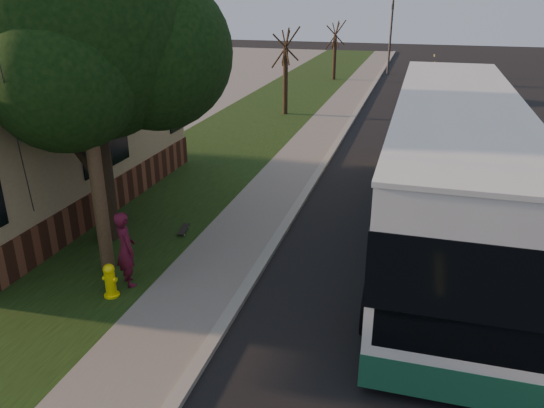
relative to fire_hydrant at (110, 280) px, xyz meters
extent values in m
plane|color=black|center=(2.60, 0.00, -0.43)|extent=(120.00, 120.00, 0.00)
cube|color=black|center=(6.60, 10.00, -0.43)|extent=(8.00, 80.00, 0.01)
cube|color=gray|center=(2.60, 10.00, -0.37)|extent=(0.25, 80.00, 0.12)
cube|color=slate|center=(1.60, 10.00, -0.39)|extent=(2.00, 80.00, 0.08)
cube|color=black|center=(-1.90, 10.00, -0.40)|extent=(5.00, 80.00, 0.07)
cylinder|color=#FFEC0D|center=(0.00, 0.00, -0.09)|extent=(0.22, 0.22, 0.55)
sphere|color=#FFEC0D|center=(0.00, 0.00, 0.26)|extent=(0.24, 0.24, 0.24)
cylinder|color=#FFEC0D|center=(0.00, 0.00, 0.04)|extent=(0.30, 0.10, 0.10)
cylinder|color=#FFEC0D|center=(0.00, 0.00, 0.04)|extent=(0.10, 0.18, 0.10)
cylinder|color=#FFEC0D|center=(0.00, 0.00, -0.34)|extent=(0.32, 0.32, 0.04)
cylinder|color=#473321|center=(-0.70, 1.00, 4.14)|extent=(0.30, 0.30, 9.00)
cylinder|color=#2D2D30|center=(-1.60, -0.10, 3.37)|extent=(2.52, 3.21, 7.60)
cylinder|color=black|center=(-1.60, 2.50, 1.64)|extent=(0.56, 0.56, 4.00)
sphere|color=black|center=(-1.60, 2.50, 4.84)|extent=(5.20, 5.20, 5.20)
sphere|color=black|center=(-0.20, 3.10, 4.24)|extent=(3.60, 3.60, 3.60)
sphere|color=black|center=(-2.80, 2.10, 4.54)|extent=(3.80, 3.80, 3.80)
sphere|color=black|center=(-1.30, 1.20, 3.94)|extent=(3.20, 3.20, 3.20)
sphere|color=black|center=(-2.20, 3.90, 5.24)|extent=(3.40, 3.40, 3.40)
cylinder|color=black|center=(-0.90, 18.00, 1.29)|extent=(0.24, 0.24, 3.30)
cylinder|color=black|center=(-0.90, 18.00, 2.94)|extent=(1.38, 0.57, 2.01)
cylinder|color=black|center=(-0.90, 18.00, 2.94)|extent=(0.74, 1.21, 1.58)
cylinder|color=black|center=(-0.90, 18.00, 2.94)|extent=(0.65, 1.05, 1.95)
cylinder|color=black|center=(-0.90, 18.00, 2.94)|extent=(1.28, 0.53, 1.33)
cylinder|color=black|center=(-0.90, 18.00, 2.94)|extent=(0.75, 1.21, 1.70)
cylinder|color=black|center=(-0.40, 30.00, 1.15)|extent=(0.24, 0.24, 3.03)
cylinder|color=black|center=(-0.40, 30.00, 2.66)|extent=(1.38, 0.57, 2.01)
cylinder|color=black|center=(-0.40, 30.00, 2.66)|extent=(0.74, 1.21, 1.58)
cylinder|color=black|center=(-0.40, 30.00, 2.66)|extent=(0.65, 1.05, 1.95)
cylinder|color=black|center=(-0.40, 30.00, 2.66)|extent=(1.28, 0.53, 1.33)
cylinder|color=black|center=(-0.40, 30.00, 2.66)|extent=(0.75, 1.21, 1.70)
cylinder|color=#2D2D30|center=(3.10, 34.00, 2.32)|extent=(0.16, 0.16, 5.50)
imported|color=black|center=(3.10, 34.00, 4.07)|extent=(0.18, 0.22, 1.10)
cube|color=silver|center=(6.69, 5.18, 1.62)|extent=(2.78, 13.33, 3.00)
cube|color=#185538|center=(6.69, 5.18, 0.07)|extent=(2.80, 13.35, 0.61)
cube|color=black|center=(6.69, 5.18, 1.85)|extent=(2.82, 13.37, 1.22)
cube|color=black|center=(6.69, -1.45, 1.46)|extent=(2.48, 0.06, 1.78)
cube|color=yellow|center=(6.69, -1.44, 2.96)|extent=(1.78, 0.06, 0.39)
cube|color=#FFF2CC|center=(5.85, -1.46, 0.18)|extent=(0.28, 0.04, 0.17)
cube|color=#FFF2CC|center=(7.52, -1.46, 0.18)|extent=(0.28, 0.04, 0.17)
cube|color=silver|center=(6.69, 5.18, 3.14)|extent=(2.83, 13.38, 0.08)
cylinder|color=black|center=(5.30, 0.29, 0.08)|extent=(0.31, 1.02, 1.02)
cylinder|color=black|center=(8.08, 0.29, 0.08)|extent=(0.31, 1.02, 1.02)
cylinder|color=black|center=(5.30, 4.07, 0.08)|extent=(0.31, 1.02, 1.02)
cylinder|color=black|center=(8.08, 4.07, 0.08)|extent=(0.31, 1.02, 1.02)
cylinder|color=black|center=(5.30, 10.07, 0.08)|extent=(0.31, 1.02, 1.02)
cylinder|color=black|center=(8.08, 10.07, 0.08)|extent=(0.31, 1.02, 1.02)
imported|color=#4E0F24|center=(0.10, 0.55, 0.48)|extent=(0.72, 0.71, 1.68)
cube|color=black|center=(0.10, 3.35, -0.30)|extent=(0.33, 0.74, 0.02)
cylinder|color=silver|center=(0.15, 3.10, -0.34)|extent=(0.17, 0.08, 0.05)
cylinder|color=silver|center=(0.05, 3.59, -0.34)|extent=(0.17, 0.08, 0.05)
cube|color=black|center=(-4.94, 5.96, 0.30)|extent=(1.90, 1.67, 1.38)
cube|color=black|center=(-4.94, 5.96, 1.03)|extent=(1.97, 1.74, 0.09)
imported|color=black|center=(6.50, 24.15, 0.31)|extent=(2.29, 4.57, 1.49)
camera|label=1|loc=(5.80, -8.26, 5.55)|focal=35.00mm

